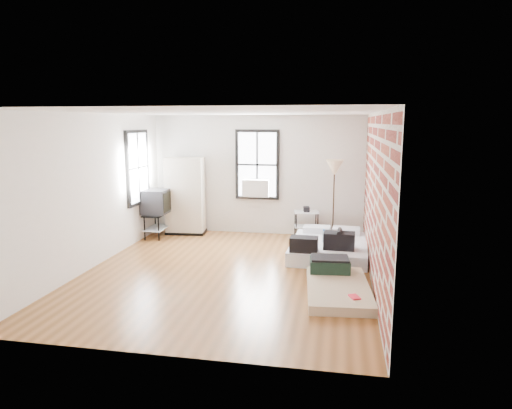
% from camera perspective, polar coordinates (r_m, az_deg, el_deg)
% --- Properties ---
extents(ground, '(6.00, 6.00, 0.00)m').
position_cam_1_polar(ground, '(8.23, -3.60, -8.44)').
color(ground, brown).
rests_on(ground, ground).
extents(room_shell, '(5.02, 6.02, 2.80)m').
position_cam_1_polar(room_shell, '(8.15, -1.54, 3.92)').
color(room_shell, silver).
rests_on(room_shell, ground).
extents(mattress_main, '(1.54, 2.05, 0.64)m').
position_cam_1_polar(mattress_main, '(9.31, 9.08, -5.19)').
color(mattress_main, white).
rests_on(mattress_main, ground).
extents(mattress_bare, '(1.10, 1.87, 0.39)m').
position_cam_1_polar(mattress_bare, '(7.47, 9.96, -9.60)').
color(mattress_bare, tan).
rests_on(mattress_bare, ground).
extents(wardrobe, '(0.96, 0.61, 1.82)m').
position_cam_1_polar(wardrobe, '(10.96, -8.82, 1.06)').
color(wardrobe, black).
rests_on(wardrobe, ground).
extents(side_table, '(0.62, 0.53, 0.73)m').
position_cam_1_polar(side_table, '(10.52, 6.31, -1.52)').
color(side_table, black).
rests_on(side_table, ground).
extents(floor_lamp, '(0.39, 0.39, 1.81)m').
position_cam_1_polar(floor_lamp, '(10.26, 9.78, 4.10)').
color(floor_lamp, black).
rests_on(floor_lamp, ground).
extents(tv_stand, '(0.58, 0.81, 1.12)m').
position_cam_1_polar(tv_stand, '(10.72, -12.36, 0.18)').
color(tv_stand, black).
rests_on(tv_stand, ground).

